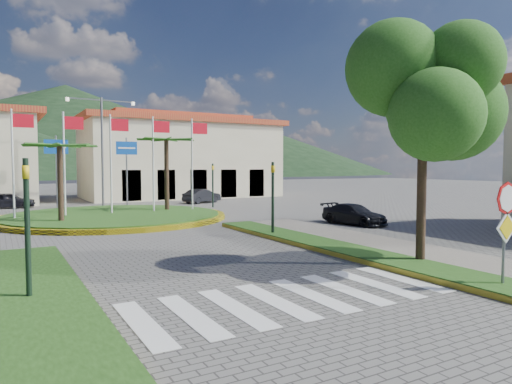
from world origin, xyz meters
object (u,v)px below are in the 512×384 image
deciduous_tree (424,95)px  car_dark_b (202,196)px  car_side_right (354,214)px  car_dark_a (9,200)px  roundabout_island (114,216)px  stop_sign (506,217)px

deciduous_tree → car_dark_b: bearing=82.4°
car_dark_b → car_side_right: (1.48, -16.64, -0.04)m
car_dark_a → car_side_right: bearing=-136.8°
deciduous_tree → car_dark_b: 25.64m
roundabout_island → deciduous_tree: (5.50, -17.00, 5.01)m
stop_sign → car_side_right: stop_sign is taller
car_dark_a → car_dark_b: car_dark_a is taller
car_dark_a → deciduous_tree: bearing=-154.7°
stop_sign → car_side_right: size_ratio=0.73×
car_dark_b → car_side_right: car_dark_b is taller
roundabout_island → car_dark_b: roundabout_island is taller
stop_sign → deciduous_tree: size_ratio=0.39×
stop_sign → roundabout_island: bearing=103.7°
deciduous_tree → car_side_right: (4.80, 8.36, -4.65)m
roundabout_island → car_side_right: roundabout_island is taller
stop_sign → car_dark_b: (3.93, 28.04, -1.22)m
deciduous_tree → car_dark_a: 29.63m
stop_sign → deciduous_tree: (0.60, 3.04, 3.38)m
car_side_right → deciduous_tree: bearing=-129.9°
car_side_right → car_dark_b: bearing=85.1°
car_dark_b → deciduous_tree: bearing=148.8°
car_dark_a → car_side_right: 24.38m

